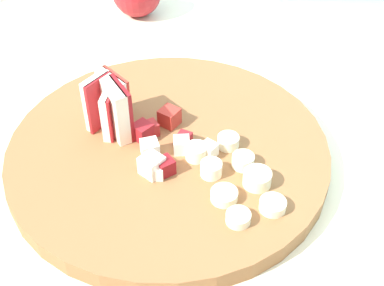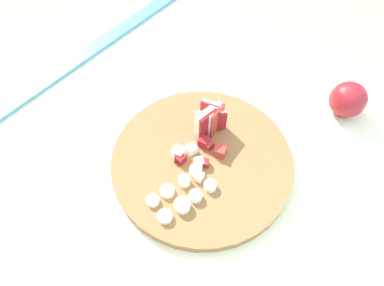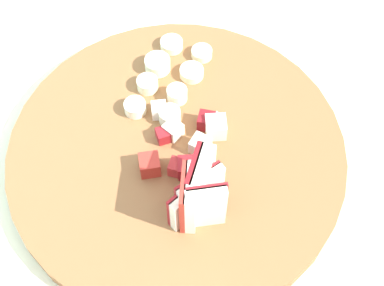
# 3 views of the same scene
# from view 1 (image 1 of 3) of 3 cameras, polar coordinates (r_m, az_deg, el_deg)

# --- Properties ---
(cutting_board) EXTENTS (0.35, 0.35, 0.02)m
(cutting_board) POSITION_cam_1_polar(r_m,az_deg,el_deg) (0.59, -2.58, -0.99)
(cutting_board) COLOR brown
(cutting_board) RESTS_ON tiled_countertop
(apple_wedge_fan) EXTENTS (0.07, 0.05, 0.06)m
(apple_wedge_fan) POSITION_cam_1_polar(r_m,az_deg,el_deg) (0.59, -8.58, 4.09)
(apple_wedge_fan) COLOR maroon
(apple_wedge_fan) RESTS_ON cutting_board
(apple_dice_pile) EXTENTS (0.09, 0.08, 0.02)m
(apple_dice_pile) POSITION_cam_1_polar(r_m,az_deg,el_deg) (0.57, -3.12, -0.16)
(apple_dice_pile) COLOR maroon
(apple_dice_pile) RESTS_ON cutting_board
(banana_slice_rows) EXTENTS (0.13, 0.09, 0.02)m
(banana_slice_rows) POSITION_cam_1_polar(r_m,az_deg,el_deg) (0.54, 4.57, -3.44)
(banana_slice_rows) COLOR #F4EAC6
(banana_slice_rows) RESTS_ON cutting_board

